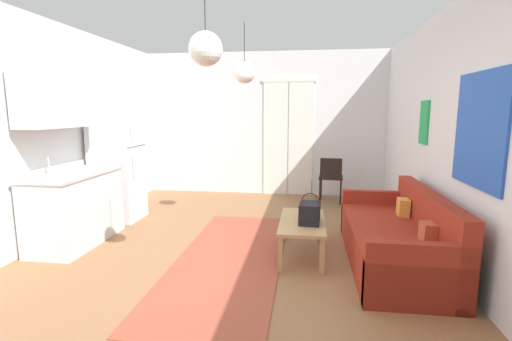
# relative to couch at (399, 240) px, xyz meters

# --- Properties ---
(ground_plane) EXTENTS (5.28, 8.21, 0.10)m
(ground_plane) POSITION_rel_couch_xyz_m (-1.87, -0.57, -0.31)
(ground_plane) COLOR #8E603D
(wall_back) EXTENTS (4.88, 0.13, 2.77)m
(wall_back) POSITION_rel_couch_xyz_m (-1.85, 3.28, 1.11)
(wall_back) COLOR silver
(wall_back) RESTS_ON ground_plane
(wall_right) EXTENTS (0.12, 7.81, 2.77)m
(wall_right) POSITION_rel_couch_xyz_m (0.52, -0.57, 1.13)
(wall_right) COLOR silver
(wall_right) RESTS_ON ground_plane
(area_rug) EXTENTS (1.15, 3.18, 0.01)m
(area_rug) POSITION_rel_couch_xyz_m (-1.85, -0.12, -0.26)
(area_rug) COLOR #9E4733
(area_rug) RESTS_ON ground_plane
(couch) EXTENTS (0.88, 2.08, 0.80)m
(couch) POSITION_rel_couch_xyz_m (0.00, 0.00, 0.00)
(couch) COLOR maroon
(couch) RESTS_ON ground_plane
(coffee_table) EXTENTS (0.50, 1.05, 0.41)m
(coffee_table) POSITION_rel_couch_xyz_m (-1.05, 0.10, 0.10)
(coffee_table) COLOR tan
(coffee_table) RESTS_ON ground_plane
(bamboo_vase) EXTENTS (0.11, 0.11, 0.42)m
(bamboo_vase) POSITION_rel_couch_xyz_m (-0.95, 0.31, 0.25)
(bamboo_vase) COLOR #2D2D33
(bamboo_vase) RESTS_ON coffee_table
(handbag) EXTENTS (0.24, 0.32, 0.34)m
(handbag) POSITION_rel_couch_xyz_m (-0.96, 0.01, 0.27)
(handbag) COLOR black
(handbag) RESTS_ON coffee_table
(refrigerator) EXTENTS (0.66, 0.61, 1.59)m
(refrigerator) POSITION_rel_couch_xyz_m (-3.84, 1.17, 0.53)
(refrigerator) COLOR white
(refrigerator) RESTS_ON ground_plane
(kitchen_counter) EXTENTS (0.63, 1.27, 2.13)m
(kitchen_counter) POSITION_rel_couch_xyz_m (-3.88, 0.10, 0.55)
(kitchen_counter) COLOR silver
(kitchen_counter) RESTS_ON ground_plane
(accent_chair) EXTENTS (0.45, 0.44, 0.83)m
(accent_chair) POSITION_rel_couch_xyz_m (-0.57, 2.62, 0.23)
(accent_chair) COLOR black
(accent_chair) RESTS_ON ground_plane
(pendant_lamp_near) EXTENTS (0.28, 0.28, 0.77)m
(pendant_lamp_near) POSITION_rel_couch_xyz_m (-1.84, -0.98, 1.88)
(pendant_lamp_near) COLOR black
(pendant_lamp_far) EXTENTS (0.28, 0.28, 0.77)m
(pendant_lamp_far) POSITION_rel_couch_xyz_m (-1.85, 0.92, 1.88)
(pendant_lamp_far) COLOR black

